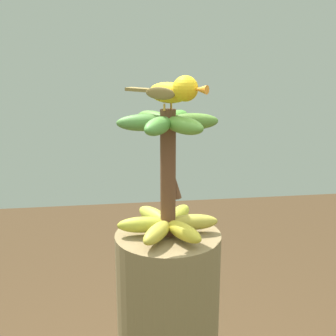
% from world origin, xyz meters
% --- Properties ---
extents(banana_bunch, '(0.25, 0.26, 0.32)m').
position_xyz_m(banana_bunch, '(-0.00, 0.00, 1.50)').
color(banana_bunch, brown).
rests_on(banana_bunch, banana_tree).
extents(perched_bird, '(0.17, 0.18, 0.08)m').
position_xyz_m(perched_bird, '(0.02, 0.01, 1.70)').
color(perched_bird, '#C68933').
rests_on(perched_bird, banana_bunch).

